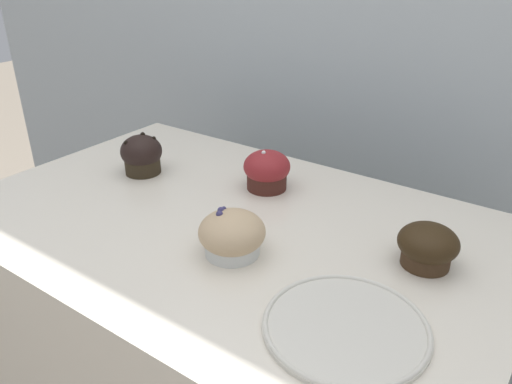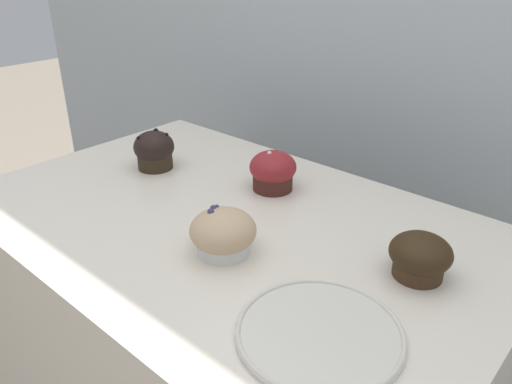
# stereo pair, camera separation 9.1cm
# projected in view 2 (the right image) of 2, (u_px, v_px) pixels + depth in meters

# --- Properties ---
(wall_back) EXTENTS (3.20, 0.10, 1.80)m
(wall_back) POSITION_uv_depth(u_px,v_px,m) (384.00, 143.00, 1.33)
(wall_back) COLOR #A8B2B7
(wall_back) RESTS_ON ground
(muffin_front_center) EXTENTS (0.10, 0.10, 0.08)m
(muffin_front_center) POSITION_uv_depth(u_px,v_px,m) (273.00, 171.00, 1.01)
(muffin_front_center) COLOR #441F19
(muffin_front_center) RESTS_ON display_counter
(muffin_back_left) EXTENTS (0.09, 0.09, 0.07)m
(muffin_back_left) POSITION_uv_depth(u_px,v_px,m) (420.00, 256.00, 0.74)
(muffin_back_left) COLOR #3E2A19
(muffin_back_left) RESTS_ON display_counter
(muffin_back_right) EXTENTS (0.11, 0.11, 0.08)m
(muffin_back_right) POSITION_uv_depth(u_px,v_px,m) (223.00, 233.00, 0.80)
(muffin_back_right) COLOR silver
(muffin_back_right) RESTS_ON display_counter
(muffin_front_left) EXTENTS (0.09, 0.09, 0.09)m
(muffin_front_left) POSITION_uv_depth(u_px,v_px,m) (154.00, 150.00, 1.10)
(muffin_front_left) COLOR #2F2518
(muffin_front_left) RESTS_ON display_counter
(serving_plate) EXTENTS (0.22, 0.22, 0.01)m
(serving_plate) POSITION_uv_depth(u_px,v_px,m) (320.00, 332.00, 0.64)
(serving_plate) COLOR beige
(serving_plate) RESTS_ON display_counter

